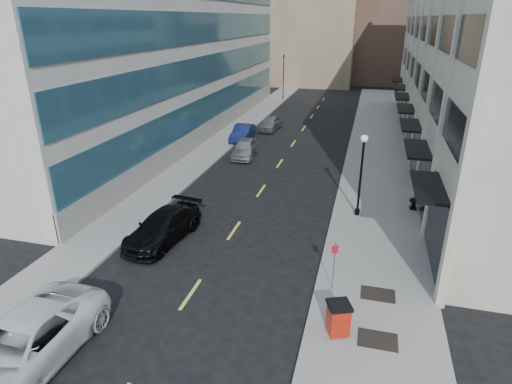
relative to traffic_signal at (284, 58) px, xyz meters
The scene contains 19 objects.
ground 48.65m from the traffic_signal, 83.46° to the right, with size 160.00×160.00×0.00m, color black.
sidewalk_right 31.38m from the traffic_signal, 65.10° to the right, with size 5.00×80.00×0.15m, color gray.
sidewalk_left 28.58m from the traffic_signal, 92.05° to the right, with size 3.00×80.00×0.15m, color gray.
building_left 23.84m from the traffic_signal, 116.45° to the right, with size 16.14×46.00×20.00m.
skyline_tan_far 31.63m from the traffic_signal, 105.82° to the left, with size 12.00×14.00×22.00m, color #9C8866.
skyline_stone 29.91m from the traffic_signal, 37.45° to the left, with size 10.00×14.00×20.00m, color beige.
grate_mid 49.11m from the traffic_signal, 74.43° to the right, with size 1.40×1.00×0.01m, color black.
grate_far 46.43m from the traffic_signal, 73.49° to the right, with size 1.40×1.00×0.01m, color black.
road_centerline 32.00m from the traffic_signal, 79.94° to the right, with size 0.15×68.20×0.01m.
traffic_signal is the anchor object (origin of this frame).
car_white_van 51.39m from the traffic_signal, 87.98° to the right, with size 2.93×6.34×1.76m, color white.
car_black_pickup 42.35m from the traffic_signal, 86.87° to the right, with size 2.13×5.23×1.52m, color black.
car_silver_sedan 27.55m from the traffic_signal, 85.13° to the right, with size 1.78×4.43×1.51m, color gray.
car_blue_sedan 22.77m from the traffic_signal, 88.19° to the right, with size 1.56×4.46×1.47m, color #152050.
car_grey_sedan 18.39m from the traffic_signal, 82.56° to the right, with size 1.68×4.16×1.42m, color slate.
trash_bin 48.67m from the traffic_signal, 76.06° to the right, with size 1.03×1.03×1.28m.
lamppost 38.47m from the traffic_signal, 71.94° to the right, with size 0.40×0.40×4.86m.
sign_post 45.85m from the traffic_signal, 75.78° to the right, with size 0.26×0.10×2.22m.
urn_planter 38.31m from the traffic_signal, 66.56° to the right, with size 0.52×0.52×0.72m.
Camera 1 is at (6.53, -11.79, 10.78)m, focal length 30.00 mm.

